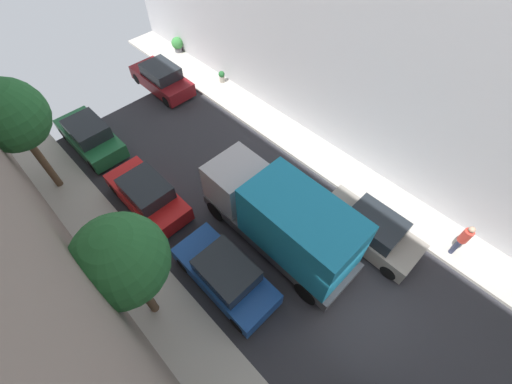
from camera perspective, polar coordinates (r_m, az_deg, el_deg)
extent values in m
plane|color=#2D2D33|center=(13.35, 16.28, -18.25)|extent=(32.00, 32.00, 0.00)
cube|color=#B7B2A8|center=(15.98, 26.58, -4.88)|extent=(2.00, 44.00, 0.15)
cube|color=#194799|center=(12.75, -5.30, -14.11)|extent=(1.76, 4.20, 0.76)
cube|color=#1E2328|center=(12.06, -5.07, -13.26)|extent=(1.56, 2.10, 0.64)
cylinder|color=black|center=(13.42, -12.24, -12.04)|extent=(0.22, 0.64, 0.64)
cylinder|color=black|center=(13.73, -7.05, -8.09)|extent=(0.22, 0.64, 0.64)
cylinder|color=black|center=(12.37, -3.06, -21.62)|extent=(0.22, 0.64, 0.64)
cylinder|color=black|center=(12.71, 2.36, -16.89)|extent=(0.22, 0.64, 0.64)
cube|color=red|center=(15.29, -18.01, -0.76)|extent=(1.76, 4.20, 0.76)
cube|color=#1E2328|center=(14.66, -18.37, 0.54)|extent=(1.56, 2.10, 0.64)
cylinder|color=black|center=(16.35, -22.92, 0.37)|extent=(0.22, 0.64, 0.64)
cylinder|color=black|center=(16.60, -18.48, 3.35)|extent=(0.22, 0.64, 0.64)
cylinder|color=black|center=(14.43, -17.03, -6.58)|extent=(0.22, 0.64, 0.64)
cylinder|color=black|center=(14.72, -12.11, -3.06)|extent=(0.22, 0.64, 0.64)
cube|color=#1E6638|center=(18.93, -26.42, 8.26)|extent=(1.76, 4.20, 0.76)
cube|color=#1E2328|center=(18.39, -26.99, 9.58)|extent=(1.56, 2.10, 0.64)
cylinder|color=black|center=(20.20, -29.97, 8.62)|extent=(0.22, 0.64, 0.64)
cylinder|color=black|center=(20.40, -26.26, 11.00)|extent=(0.22, 0.64, 0.64)
cylinder|color=black|center=(17.80, -26.08, 4.09)|extent=(0.22, 0.64, 0.64)
cylinder|color=black|center=(18.04, -21.94, 6.80)|extent=(0.22, 0.64, 0.64)
cube|color=gray|center=(14.31, 18.57, -6.32)|extent=(1.76, 4.20, 0.76)
cube|color=#1E2328|center=(13.73, 19.81, -5.16)|extent=(1.56, 2.10, 0.64)
cylinder|color=black|center=(14.35, 11.65, -5.07)|extent=(0.22, 0.64, 0.64)
cylinder|color=black|center=(15.21, 15.26, -1.52)|extent=(0.22, 0.64, 0.64)
cylinder|color=black|center=(13.96, 21.77, -12.52)|extent=(0.22, 0.64, 0.64)
cylinder|color=black|center=(14.84, 24.85, -8.37)|extent=(0.22, 0.64, 0.64)
cube|color=maroon|center=(21.58, -15.78, 17.86)|extent=(1.76, 4.20, 0.76)
cube|color=#1E2328|center=(21.09, -15.98, 19.26)|extent=(1.56, 2.10, 0.64)
cylinder|color=black|center=(22.62, -19.61, 17.82)|extent=(0.22, 0.64, 0.64)
cylinder|color=black|center=(23.17, -16.27, 19.65)|extent=(0.22, 0.64, 0.64)
cylinder|color=black|center=(20.27, -14.95, 14.77)|extent=(0.22, 0.64, 0.64)
cylinder|color=black|center=(20.89, -11.38, 16.79)|extent=(0.22, 0.64, 0.64)
cube|color=#4C4C51|center=(13.39, 3.69, -6.66)|extent=(2.20, 6.60, 0.50)
cube|color=#B7B7BC|center=(13.47, -3.51, 2.03)|extent=(2.10, 1.80, 1.70)
cube|color=#1E8CB7|center=(11.85, 7.58, -5.99)|extent=(2.24, 4.20, 2.40)
cylinder|color=black|center=(14.30, -6.69, -3.11)|extent=(0.30, 0.96, 0.96)
cylinder|color=black|center=(15.02, -1.00, 1.20)|extent=(0.30, 0.96, 0.96)
cylinder|color=black|center=(12.67, 8.69, -16.55)|extent=(0.30, 0.96, 0.96)
cylinder|color=black|center=(13.48, 14.14, -10.78)|extent=(0.30, 0.96, 0.96)
cylinder|color=#2D334C|center=(15.33, 30.92, -8.09)|extent=(0.18, 0.18, 0.82)
cylinder|color=#2D334C|center=(15.47, 31.25, -7.56)|extent=(0.18, 0.18, 0.82)
cylinder|color=#D83F33|center=(14.86, 32.25, -6.38)|extent=(0.36, 0.36, 0.64)
sphere|color=tan|center=(14.52, 33.02, -5.42)|extent=(0.24, 0.24, 0.24)
cylinder|color=brown|center=(11.91, -18.50, -16.18)|extent=(0.29, 0.29, 2.86)
sphere|color=#23602D|center=(9.80, -22.13, -10.83)|extent=(2.66, 2.66, 2.66)
cylinder|color=brown|center=(17.00, -32.56, 4.31)|extent=(0.30, 0.30, 2.99)
sphere|color=#23602D|center=(15.56, -36.61, 10.45)|extent=(2.77, 2.77, 2.77)
cylinder|color=#B2A899|center=(21.48, -5.84, 18.69)|extent=(0.32, 0.32, 0.36)
sphere|color=#23602D|center=(21.30, -5.92, 19.42)|extent=(0.37, 0.37, 0.37)
cylinder|color=slate|center=(24.90, -13.13, 22.68)|extent=(0.48, 0.48, 0.28)
sphere|color=#38843D|center=(24.69, -13.34, 23.56)|extent=(0.75, 0.75, 0.75)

